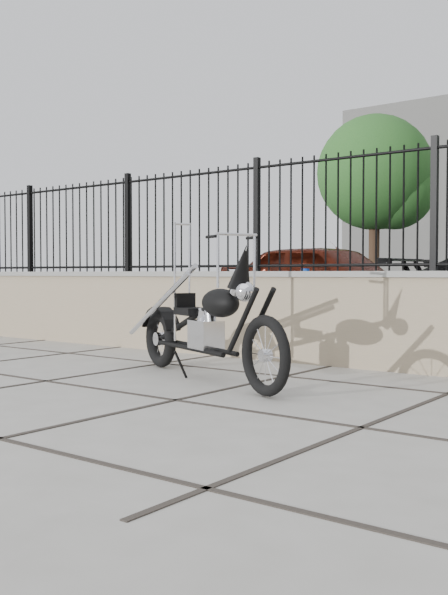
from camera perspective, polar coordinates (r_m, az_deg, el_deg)
ground_plane at (r=5.19m, az=-4.01°, el=-8.42°), size 90.00×90.00×0.00m
retaining_wall at (r=7.19m, az=9.28°, el=-1.68°), size 14.00×0.36×0.96m
iron_fence at (r=7.20m, az=9.32°, el=6.93°), size 14.00×0.08×1.20m
chopper_motorcycle at (r=6.12m, az=-1.71°, el=-0.08°), size 2.36×1.32×1.43m
car_red at (r=12.74m, az=8.45°, el=1.16°), size 4.66×2.41×1.51m
bollard_a at (r=10.08m, az=6.66°, el=-0.49°), size 0.15×0.15×1.01m
tree_left at (r=22.92m, az=12.25°, el=10.38°), size 3.64×3.64×6.14m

